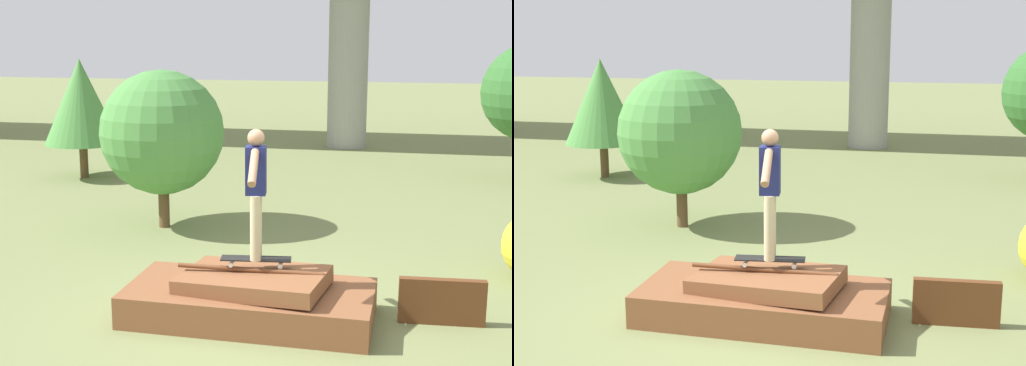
{
  "view_description": "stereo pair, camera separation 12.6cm",
  "coord_description": "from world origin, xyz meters",
  "views": [
    {
      "loc": [
        1.64,
        -7.38,
        3.16
      ],
      "look_at": [
        0.06,
        0.08,
        1.55
      ],
      "focal_mm": 50.0,
      "sensor_mm": 36.0,
      "label": 1
    },
    {
      "loc": [
        1.76,
        -7.35,
        3.16
      ],
      "look_at": [
        0.06,
        0.08,
        1.55
      ],
      "focal_mm": 50.0,
      "sensor_mm": 36.0,
      "label": 2
    }
  ],
  "objects": [
    {
      "name": "scrap_pile",
      "position": [
        0.01,
        -0.0,
        0.23
      ],
      "size": [
        2.78,
        1.36,
        0.6
      ],
      "color": "brown",
      "rests_on": "ground_plane"
    },
    {
      "name": "scrap_plank_loose",
      "position": [
        2.11,
        0.29,
        0.26
      ],
      "size": [
        0.95,
        0.16,
        0.52
      ],
      "color": "#5B3319",
      "rests_on": "ground_plane"
    },
    {
      "name": "tree_mid_back",
      "position": [
        -5.33,
        7.05,
        1.69
      ],
      "size": [
        1.64,
        1.64,
        2.62
      ],
      "color": "brown",
      "rests_on": "ground_plane"
    },
    {
      "name": "skater",
      "position": [
        0.06,
        0.08,
        1.52
      ],
      "size": [
        0.24,
        1.14,
        1.45
      ],
      "color": "#C6B78E",
      "rests_on": "skateboard"
    },
    {
      "name": "ground_plane",
      "position": [
        0.0,
        0.0,
        0.0
      ],
      "size": [
        80.0,
        80.0,
        0.0
      ],
      "primitive_type": "plane",
      "color": "olive"
    },
    {
      "name": "tree_behind_right",
      "position": [
        -2.23,
        3.5,
        1.58
      ],
      "size": [
        2.02,
        2.02,
        2.59
      ],
      "color": "brown",
      "rests_on": "ground_plane"
    },
    {
      "name": "skateboard",
      "position": [
        0.06,
        0.08,
        0.68
      ],
      "size": [
        0.81,
        0.29,
        0.09
      ],
      "color": "black",
      "rests_on": "scrap_pile"
    }
  ]
}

